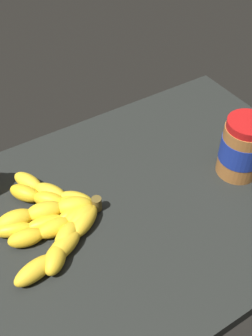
{
  "coord_description": "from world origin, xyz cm",
  "views": [
    {
      "loc": [
        -30.71,
        -43.71,
        62.16
      ],
      "look_at": [
        -0.13,
        5.0,
        5.05
      ],
      "focal_mm": 42.98,
      "sensor_mm": 36.0,
      "label": 1
    }
  ],
  "objects": [
    {
      "name": "peanut_butter_jar",
      "position": [
        22.57,
        -4.11,
        6.65
      ],
      "size": [
        9.14,
        9.14,
        13.5
      ],
      "color": "#9E602D",
      "rests_on": "ground_plane"
    },
    {
      "name": "banana_bunch",
      "position": [
        -17.19,
        3.5,
        1.7
      ],
      "size": [
        21.35,
        27.43,
        3.77
      ],
      "color": "yellow",
      "rests_on": "ground_plane"
    },
    {
      "name": "ground_plane",
      "position": [
        0.0,
        0.0,
        -1.72
      ],
      "size": [
        84.1,
        58.18,
        3.45
      ],
      "primitive_type": "cube",
      "color": "black"
    }
  ]
}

